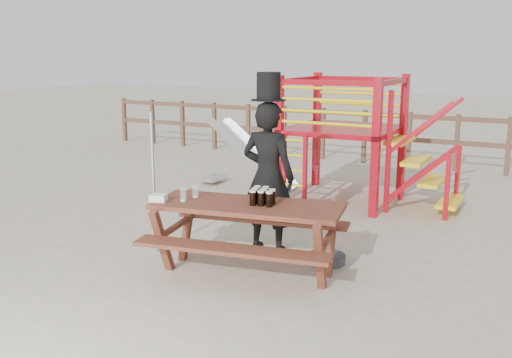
# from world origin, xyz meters

# --- Properties ---
(ground) EXTENTS (60.00, 60.00, 0.00)m
(ground) POSITION_xyz_m (0.00, 0.00, 0.00)
(ground) COLOR beige
(ground) RESTS_ON ground
(back_fence) EXTENTS (15.09, 0.09, 1.20)m
(back_fence) POSITION_xyz_m (0.00, 7.00, 0.74)
(back_fence) COLOR brown
(back_fence) RESTS_ON ground
(playground_fort) EXTENTS (4.71, 1.84, 2.10)m
(playground_fort) POSITION_xyz_m (0.12, 3.58, 1.07)
(playground_fort) COLOR #AB0B17
(playground_fort) RESTS_ON ground
(picnic_table) EXTENTS (2.33, 1.81, 0.81)m
(picnic_table) POSITION_xyz_m (0.41, -0.07, 0.51)
(picnic_table) COLOR brown
(picnic_table) RESTS_ON ground
(man_with_hat) EXTENTS (0.69, 0.46, 2.22)m
(man_with_hat) POSITION_xyz_m (0.26, 0.73, 1.00)
(man_with_hat) COLOR black
(man_with_hat) RESTS_ON ground
(metal_pole) EXTENTS (0.04, 0.04, 1.76)m
(metal_pole) POSITION_xyz_m (-0.94, -0.00, 0.88)
(metal_pole) COLOR #B2B2B7
(metal_pole) RESTS_ON ground
(parasol_base) EXTENTS (0.45, 0.45, 0.19)m
(parasol_base) POSITION_xyz_m (1.09, 0.64, 0.05)
(parasol_base) COLOR #39393E
(parasol_base) RESTS_ON ground
(paper_bag) EXTENTS (0.22, 0.19, 0.08)m
(paper_bag) POSITION_xyz_m (-0.52, -0.45, 0.85)
(paper_bag) COLOR white
(paper_bag) RESTS_ON picnic_table
(stout_pints) EXTENTS (0.31, 0.29, 0.17)m
(stout_pints) POSITION_xyz_m (0.56, 0.00, 0.90)
(stout_pints) COLOR black
(stout_pints) RESTS_ON picnic_table
(empty_glasses) EXTENTS (0.09, 0.28, 0.15)m
(empty_glasses) POSITION_xyz_m (-0.27, -0.21, 0.88)
(empty_glasses) COLOR silver
(empty_glasses) RESTS_ON picnic_table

